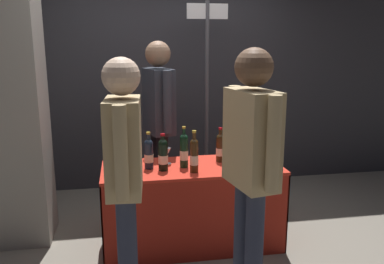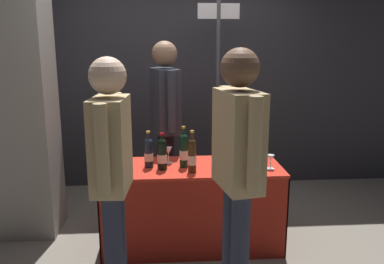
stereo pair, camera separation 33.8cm
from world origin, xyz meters
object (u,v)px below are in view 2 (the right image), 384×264
display_bottle_0 (162,153)px  wine_glass_near_vendor (253,160)px  vendor_presenter (165,114)px  tasting_table (192,191)px  featured_wine_bottle (192,155)px  booth_signpost (218,84)px  wine_glass_near_taster (271,159)px  taster_foreground_right (238,159)px  concrete_pillar (18,38)px  flower_vase (256,152)px  wine_glass_mid (168,152)px

display_bottle_0 → wine_glass_near_vendor: 0.76m
vendor_presenter → tasting_table: bearing=5.1°
featured_wine_bottle → vendor_presenter: 0.84m
featured_wine_bottle → booth_signpost: (0.37, 1.28, 0.43)m
wine_glass_near_taster → booth_signpost: booth_signpost is taller
vendor_presenter → taster_foreground_right: 1.58m
wine_glass_near_taster → taster_foreground_right: (-0.43, -0.78, 0.24)m
concrete_pillar → flower_vase: (2.04, -0.41, -0.95)m
featured_wine_bottle → wine_glass_mid: (-0.19, 0.26, -0.04)m
featured_wine_bottle → flower_vase: flower_vase is taller
featured_wine_bottle → wine_glass_near_vendor: bearing=0.3°
flower_vase → wine_glass_near_taster: bearing=-42.3°
display_bottle_0 → taster_foreground_right: size_ratio=0.18×
wine_glass_near_vendor → taster_foreground_right: size_ratio=0.07×
wine_glass_mid → taster_foreground_right: 1.11m
featured_wine_bottle → wine_glass_mid: size_ratio=2.44×
wine_glass_near_taster → taster_foreground_right: taster_foreground_right is taller
flower_vase → vendor_presenter: size_ratio=0.23×
wine_glass_near_vendor → wine_glass_near_taster: 0.16m
wine_glass_mid → taster_foreground_right: (0.42, -1.00, 0.22)m
wine_glass_mid → taster_foreground_right: taster_foreground_right is taller
concrete_pillar → wine_glass_mid: (1.29, -0.29, -0.97)m
wine_glass_near_taster → taster_foreground_right: size_ratio=0.07×
featured_wine_bottle → booth_signpost: booth_signpost is taller
taster_foreground_right → booth_signpost: (0.14, 2.02, 0.25)m
display_bottle_0 → wine_glass_mid: (0.05, 0.17, -0.03)m
flower_vase → taster_foreground_right: taster_foreground_right is taller
wine_glass_near_taster → vendor_presenter: (-0.87, 0.74, 0.26)m
concrete_pillar → display_bottle_0: concrete_pillar is taller
display_bottle_0 → concrete_pillar: bearing=159.6°
concrete_pillar → featured_wine_bottle: size_ratio=10.30×
tasting_table → featured_wine_bottle: 0.41m
featured_wine_bottle → wine_glass_mid: 0.33m
concrete_pillar → tasting_table: 2.02m
display_bottle_0 → vendor_presenter: size_ratio=0.18×
flower_vase → vendor_presenter: 1.03m
display_bottle_0 → taster_foreground_right: taster_foreground_right is taller
wine_glass_near_vendor → vendor_presenter: bearing=132.4°
tasting_table → featured_wine_bottle: size_ratio=4.38×
wine_glass_near_vendor → vendor_presenter: size_ratio=0.07×
display_bottle_0 → flower_vase: flower_vase is taller
concrete_pillar → wine_glass_mid: size_ratio=25.08×
display_bottle_0 → taster_foreground_right: (0.48, -0.83, 0.19)m
concrete_pillar → booth_signpost: size_ratio=1.64×
featured_wine_bottle → flower_vase: (0.56, 0.14, -0.02)m
wine_glass_near_vendor → flower_vase: 0.15m
tasting_table → wine_glass_near_taster: size_ratio=12.66×
vendor_presenter → taster_foreground_right: (0.44, -1.52, -0.02)m
booth_signpost → tasting_table: bearing=-107.9°
wine_glass_mid → flower_vase: 0.76m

